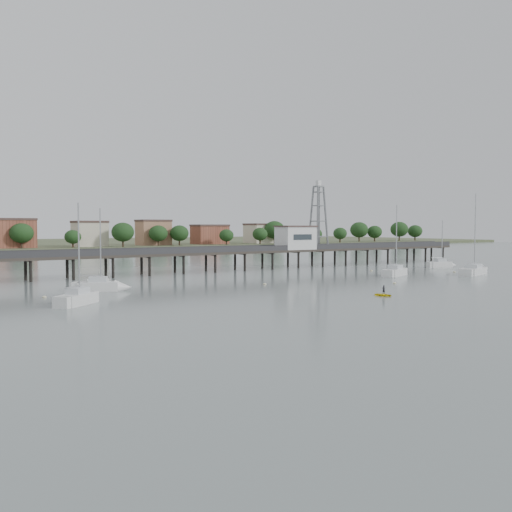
# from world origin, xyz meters

# --- Properties ---
(ground_plane) EXTENTS (500.00, 500.00, 0.00)m
(ground_plane) POSITION_xyz_m (0.00, 0.00, 0.00)
(ground_plane) COLOR slate
(ground_plane) RESTS_ON ground
(pier) EXTENTS (150.00, 5.00, 5.50)m
(pier) POSITION_xyz_m (0.00, 60.00, 3.79)
(pier) COLOR #2D2823
(pier) RESTS_ON ground
(pier_building) EXTENTS (8.40, 5.40, 5.30)m
(pier_building) POSITION_xyz_m (25.00, 60.00, 6.67)
(pier_building) COLOR silver
(pier_building) RESTS_ON ground
(lattice_tower) EXTENTS (3.20, 3.20, 15.50)m
(lattice_tower) POSITION_xyz_m (31.50, 60.00, 11.10)
(lattice_tower) COLOR slate
(lattice_tower) RESTS_ON ground
(sailboat_b) EXTENTS (7.59, 5.11, 12.28)m
(sailboat_b) POSITION_xyz_m (-25.32, 38.76, 0.65)
(sailboat_b) COLOR white
(sailboat_b) RESTS_ON ground
(sailboat_c) EXTENTS (8.67, 5.34, 13.80)m
(sailboat_c) POSITION_xyz_m (28.64, 33.59, 0.64)
(sailboat_c) COLOR white
(sailboat_c) RESTS_ON ground
(sailboat_a) EXTENTS (7.13, 6.59, 12.51)m
(sailboat_a) POSITION_xyz_m (-32.00, 27.56, 0.65)
(sailboat_a) COLOR white
(sailboat_a) RESTS_ON ground
(sailboat_e) EXTENTS (6.76, 3.86, 10.90)m
(sailboat_e) POSITION_xyz_m (52.46, 41.77, 0.66)
(sailboat_e) COLOR white
(sailboat_e) RESTS_ON ground
(sailboat_d) EXTENTS (10.38, 5.75, 16.29)m
(sailboat_d) POSITION_xyz_m (43.27, 27.09, 0.63)
(sailboat_d) COLOR white
(sailboat_d) RESTS_ON ground
(white_tender) EXTENTS (3.62, 2.13, 1.32)m
(white_tender) POSITION_xyz_m (-23.25, 49.10, 0.41)
(white_tender) COLOR white
(white_tender) RESTS_ON ground
(yellow_dinghy) EXTENTS (1.84, 0.78, 2.49)m
(yellow_dinghy) POSITION_xyz_m (2.98, 12.76, 0.00)
(yellow_dinghy) COLOR yellow
(yellow_dinghy) RESTS_ON ground
(dinghy_occupant) EXTENTS (0.61, 1.23, 0.28)m
(dinghy_occupant) POSITION_xyz_m (2.98, 12.76, 0.00)
(dinghy_occupant) COLOR black
(dinghy_occupant) RESTS_ON ground
(mooring_buoys) EXTENTS (78.07, 20.94, 0.39)m
(mooring_buoys) POSITION_xyz_m (10.86, 33.37, 0.08)
(mooring_buoys) COLOR beige
(mooring_buoys) RESTS_ON ground
(far_shore) EXTENTS (500.00, 170.00, 10.40)m
(far_shore) POSITION_xyz_m (0.36, 239.58, 0.95)
(far_shore) COLOR #475133
(far_shore) RESTS_ON ground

